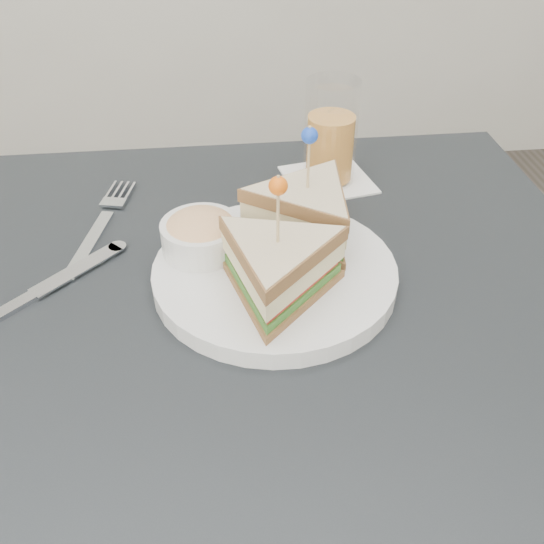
{
  "coord_description": "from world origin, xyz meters",
  "views": [
    {
      "loc": [
        -0.04,
        -0.46,
        1.17
      ],
      "look_at": [
        0.01,
        0.01,
        0.8
      ],
      "focal_mm": 40.0,
      "sensor_mm": 36.0,
      "label": 1
    }
  ],
  "objects": [
    {
      "name": "table",
      "position": [
        0.0,
        0.0,
        0.67
      ],
      "size": [
        0.8,
        0.8,
        0.75
      ],
      "color": "black",
      "rests_on": "ground"
    },
    {
      "name": "plate_meal",
      "position": [
        0.02,
        0.06,
        0.79
      ],
      "size": [
        0.33,
        0.33,
        0.16
      ],
      "rotation": [
        0.0,
        0.0,
        0.27
      ],
      "color": "white",
      "rests_on": "table"
    },
    {
      "name": "cutlery_fork",
      "position": [
        -0.18,
        0.2,
        0.75
      ],
      "size": [
        0.07,
        0.22,
        0.01
      ],
      "rotation": [
        0.0,
        0.0,
        -0.22
      ],
      "color": "silver",
      "rests_on": "table"
    },
    {
      "name": "cutlery_knife",
      "position": [
        -0.23,
        0.06,
        0.75
      ],
      "size": [
        0.16,
        0.16,
        0.01
      ],
      "rotation": [
        0.0,
        0.0,
        -0.8
      ],
      "color": "silver",
      "rests_on": "table"
    },
    {
      "name": "drink_set",
      "position": [
        0.12,
        0.27,
        0.81
      ],
      "size": [
        0.13,
        0.13,
        0.14
      ],
      "rotation": [
        0.0,
        0.0,
        0.2
      ],
      "color": "white",
      "rests_on": "table"
    }
  ]
}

